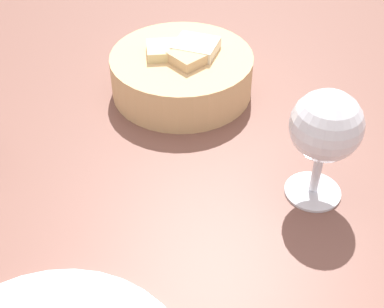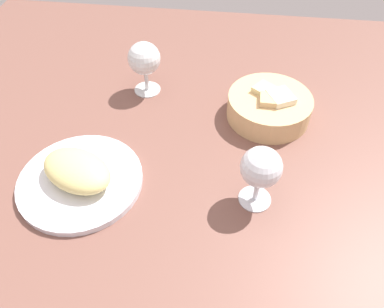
# 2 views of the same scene
# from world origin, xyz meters

# --- Properties ---
(ground_plane) EXTENTS (1.40, 1.40, 0.02)m
(ground_plane) POSITION_xyz_m (0.00, 0.00, -0.01)
(ground_plane) COLOR brown
(bread_basket) EXTENTS (0.19, 0.19, 0.07)m
(bread_basket) POSITION_xyz_m (0.20, 0.19, 0.03)
(bread_basket) COLOR #D9B27A
(bread_basket) RESTS_ON ground_plane
(wine_glass_near) EXTENTS (0.08, 0.08, 0.13)m
(wine_glass_near) POSITION_xyz_m (0.17, -0.06, 0.09)
(wine_glass_near) COLOR silver
(wine_glass_near) RESTS_ON ground_plane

